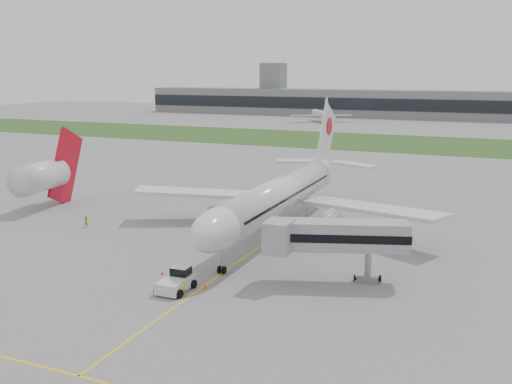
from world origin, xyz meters
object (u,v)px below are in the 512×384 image
at_px(jet_bridge, 332,236).
at_px(neighbor_aircraft, 44,176).
at_px(airliner, 282,194).
at_px(ground_crew_near, 183,288).
at_px(pushback_tug, 177,280).

height_order(jet_bridge, neighbor_aircraft, neighbor_aircraft).
bearing_deg(airliner, ground_crew_near, -91.92).
height_order(airliner, neighbor_aircraft, airliner).
xyz_separation_m(ground_crew_near, neighbor_aircraft, (-41.73, 24.83, 4.94)).
relative_size(airliner, jet_bridge, 3.56).
bearing_deg(pushback_tug, neighbor_aircraft, 148.67).
relative_size(ground_crew_near, neighbor_aircraft, 0.09).
bearing_deg(airliner, jet_bridge, -54.50).
height_order(jet_bridge, ground_crew_near, jet_bridge).
xyz_separation_m(airliner, ground_crew_near, (-0.91, -27.22, -4.90)).
height_order(pushback_tug, neighbor_aircraft, neighbor_aircraft).
bearing_deg(jet_bridge, neighbor_aircraft, 146.18).
bearing_deg(airliner, pushback_tug, -94.67).
bearing_deg(jet_bridge, airliner, 107.08).
xyz_separation_m(jet_bridge, ground_crew_near, (-13.46, -9.63, -4.59)).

